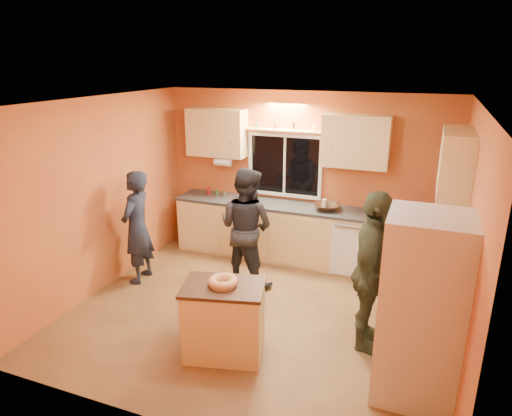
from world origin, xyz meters
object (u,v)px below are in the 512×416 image
at_px(refrigerator, 421,309).
at_px(person_left, 137,227).
at_px(island, 224,320).
at_px(person_right, 372,273).
at_px(person_center, 246,227).

relative_size(refrigerator, person_left, 1.12).
bearing_deg(person_left, island, 52.46).
bearing_deg(person_left, person_right, 76.33).
bearing_deg(refrigerator, person_right, 130.62).
height_order(refrigerator, person_right, refrigerator).
bearing_deg(refrigerator, island, -177.10).
xyz_separation_m(refrigerator, person_right, (-0.52, 0.60, -0.00)).
relative_size(refrigerator, island, 1.88).
bearing_deg(island, person_right, 12.61).
distance_m(refrigerator, person_center, 2.77).
bearing_deg(person_right, person_center, 65.70).
relative_size(refrigerator, person_right, 1.01).
distance_m(person_left, person_center, 1.53).
height_order(refrigerator, island, refrigerator).
distance_m(island, person_left, 2.22).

